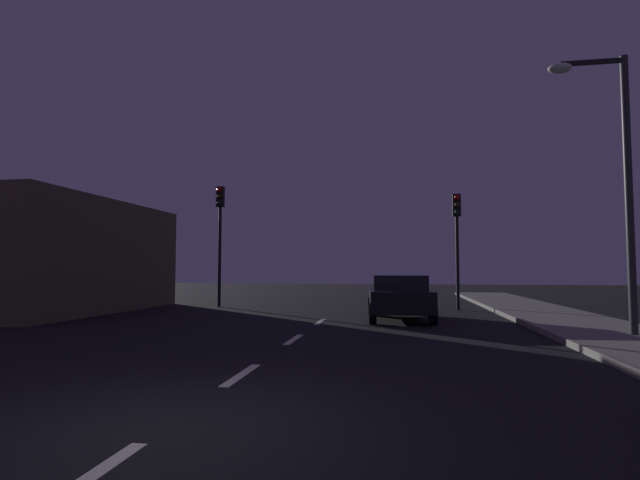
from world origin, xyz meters
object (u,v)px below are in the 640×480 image
traffic_signal_left (220,223)px  street_lamp_right (615,166)px  car_stopped_ahead (399,297)px  traffic_signal_right (457,228)px

traffic_signal_left → street_lamp_right: 14.98m
traffic_signal_left → car_stopped_ahead: (7.73, -4.04, -2.92)m
traffic_signal_right → street_lamp_right: size_ratio=0.70×
traffic_signal_left → street_lamp_right: bearing=-31.3°
car_stopped_ahead → traffic_signal_left: bearing=152.4°
car_stopped_ahead → street_lamp_right: street_lamp_right is taller
traffic_signal_left → car_stopped_ahead: traffic_signal_left is taller
traffic_signal_left → car_stopped_ahead: 9.20m
traffic_signal_left → traffic_signal_right: size_ratio=1.12×
traffic_signal_right → car_stopped_ahead: bearing=-120.1°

